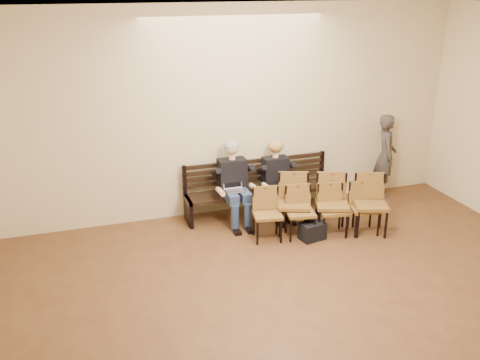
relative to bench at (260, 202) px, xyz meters
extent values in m
cube|color=beige|center=(-0.34, 0.35, 1.52)|extent=(8.00, 0.02, 3.50)
cube|color=white|center=(-0.34, -4.65, 3.27)|extent=(8.00, 10.00, 0.02)
cube|color=black|center=(0.00, 0.00, 0.00)|extent=(2.60, 0.90, 0.45)
cube|color=silver|center=(-0.54, -0.28, 0.34)|extent=(0.35, 0.29, 0.23)
cylinder|color=silver|center=(0.37, -0.39, 0.34)|extent=(0.09, 0.09, 0.24)
cube|color=black|center=(0.45, -1.17, -0.08)|extent=(0.42, 0.32, 0.28)
imported|color=#3C3631|center=(2.51, 0.10, 0.67)|extent=(0.64, 0.76, 1.78)
cube|color=brown|center=(0.56, -1.07, 0.19)|extent=(2.05, 0.77, 0.82)
cube|color=brown|center=(0.84, -1.04, 0.25)|extent=(1.79, 1.07, 0.96)
camera|label=1|loc=(-2.97, -7.97, 3.63)|focal=40.00mm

